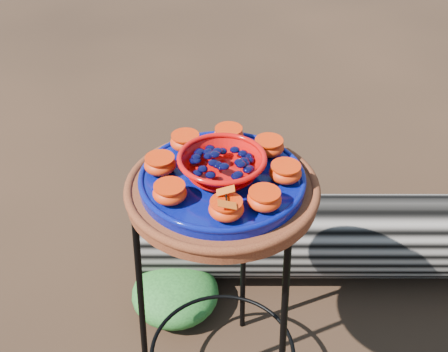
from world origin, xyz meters
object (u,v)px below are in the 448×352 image
(red_bowl, at_px, (222,166))
(driftwood_log, at_px, (367,236))
(terracotta_saucer, at_px, (222,191))
(cobalt_plate, at_px, (222,180))
(plant_stand, at_px, (222,303))

(red_bowl, bearing_deg, driftwood_log, 60.26)
(terracotta_saucer, relative_size, driftwood_log, 0.27)
(terracotta_saucer, bearing_deg, red_bowl, 0.00)
(cobalt_plate, bearing_deg, driftwood_log, 60.26)
(terracotta_saucer, height_order, cobalt_plate, cobalt_plate)
(cobalt_plate, bearing_deg, plant_stand, 0.00)
(red_bowl, relative_size, driftwood_log, 0.12)
(terracotta_saucer, height_order, driftwood_log, terracotta_saucer)
(plant_stand, relative_size, driftwood_log, 0.45)
(terracotta_saucer, relative_size, red_bowl, 2.33)
(plant_stand, bearing_deg, driftwood_log, 60.26)
(plant_stand, height_order, terracotta_saucer, terracotta_saucer)
(plant_stand, height_order, red_bowl, red_bowl)
(plant_stand, xyz_separation_m, driftwood_log, (0.34, 0.60, -0.20))
(terracotta_saucer, height_order, red_bowl, red_bowl)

